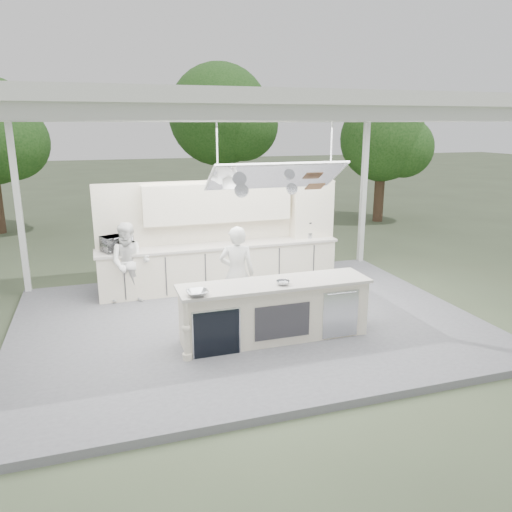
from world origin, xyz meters
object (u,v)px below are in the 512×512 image
object	(u,v)px
demo_island	(274,311)
head_chef	(237,274)
sous_chef	(130,263)
back_counter	(221,266)

from	to	relation	value
demo_island	head_chef	bearing A→B (deg)	109.13
demo_island	sous_chef	size ratio (longest dim) A/B	1.96
back_counter	sous_chef	world-z (taller)	sous_chef
demo_island	sous_chef	xyz separation A→B (m)	(-2.06, 2.46, 0.31)
demo_island	back_counter	world-z (taller)	same
demo_island	sous_chef	world-z (taller)	sous_chef
back_counter	sous_chef	distance (m)	1.94
head_chef	sous_chef	size ratio (longest dim) A/B	1.07
demo_island	back_counter	size ratio (longest dim) A/B	0.61
demo_island	head_chef	world-z (taller)	head_chef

